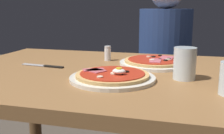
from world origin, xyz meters
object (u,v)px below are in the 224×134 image
at_px(water_glass_near, 185,66).
at_px(knife, 45,66).
at_px(diner_person, 164,76).
at_px(dining_table, 109,98).
at_px(pizza_across_left, 155,62).
at_px(pizza_foreground, 112,76).
at_px(salt_shaker, 108,53).

bearing_deg(water_glass_near, knife, 174.00).
bearing_deg(water_glass_near, diner_person, 99.20).
distance_m(dining_table, knife, 0.30).
bearing_deg(pizza_across_left, pizza_foreground, -110.44).
distance_m(dining_table, salt_shaker, 0.25).
bearing_deg(pizza_across_left, knife, -160.01).
xyz_separation_m(salt_shaker, diner_person, (0.21, 0.54, -0.22)).
distance_m(pizza_across_left, water_glass_near, 0.25).
relative_size(pizza_across_left, salt_shaker, 4.40).
distance_m(pizza_across_left, salt_shaker, 0.22).
distance_m(dining_table, diner_person, 0.76).
height_order(dining_table, salt_shaker, salt_shaker).
relative_size(pizza_foreground, salt_shaker, 4.31).
distance_m(water_glass_near, knife, 0.56).
bearing_deg(pizza_across_left, salt_shaker, 170.38).
bearing_deg(pizza_foreground, knife, 157.43).
bearing_deg(dining_table, water_glass_near, -10.81).
bearing_deg(dining_table, diner_person, 78.39).
height_order(pizza_across_left, knife, pizza_across_left).
xyz_separation_m(pizza_across_left, knife, (-0.43, -0.16, -0.01)).
distance_m(pizza_across_left, knife, 0.46).
height_order(salt_shaker, diner_person, diner_person).
bearing_deg(knife, water_glass_near, -6.00).
relative_size(pizza_foreground, water_glass_near, 2.66).
xyz_separation_m(water_glass_near, knife, (-0.55, 0.06, -0.04)).
distance_m(pizza_foreground, pizza_across_left, 0.31).
distance_m(pizza_foreground, knife, 0.35).
distance_m(dining_table, pizza_across_left, 0.25).
xyz_separation_m(dining_table, water_glass_near, (0.28, -0.05, 0.16)).
relative_size(dining_table, pizza_foreground, 4.33).
bearing_deg(water_glass_near, pizza_foreground, -162.06).
distance_m(knife, diner_person, 0.87).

